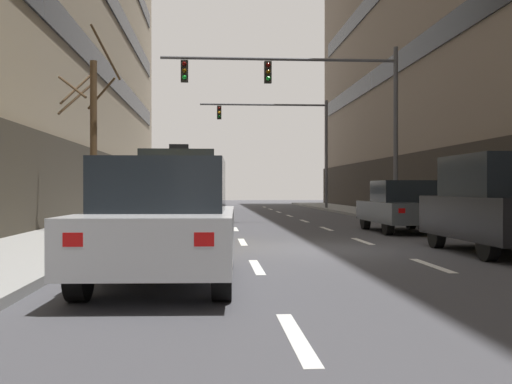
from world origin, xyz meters
The scene contains 27 objects.
ground_plane centered at (0.00, 0.00, 0.00)m, with size 120.00×120.00×0.00m, color #424247.
sidewalk_left centered at (-6.04, 0.00, 0.07)m, with size 2.90×80.00×0.14m, color gray.
lane_stripe_l1_s2 centered at (-1.53, -8.00, 0.00)m, with size 0.16×2.00×0.01m, color silver.
lane_stripe_l1_s3 centered at (-1.53, -3.00, 0.00)m, with size 0.16×2.00×0.01m, color silver.
lane_stripe_l1_s4 centered at (-1.53, 2.00, 0.00)m, with size 0.16×2.00×0.01m, color silver.
lane_stripe_l1_s5 centered at (-1.53, 7.00, 0.00)m, with size 0.16×2.00×0.01m, color silver.
lane_stripe_l1_s6 centered at (-1.53, 12.00, 0.00)m, with size 0.16×2.00×0.01m, color silver.
lane_stripe_l1_s7 centered at (-1.53, 17.00, 0.00)m, with size 0.16×2.00×0.01m, color silver.
lane_stripe_l1_s8 centered at (-1.53, 22.00, 0.00)m, with size 0.16×2.00×0.01m, color silver.
lane_stripe_l1_s9 centered at (-1.53, 27.00, 0.00)m, with size 0.16×2.00×0.01m, color silver.
lane_stripe_l1_s10 centered at (-1.53, 32.00, 0.00)m, with size 0.16×2.00×0.01m, color silver.
lane_stripe_l2_s3 centered at (1.53, -3.00, 0.00)m, with size 0.16×2.00×0.01m, color silver.
lane_stripe_l2_s4 centered at (1.53, 2.00, 0.00)m, with size 0.16×2.00×0.01m, color silver.
lane_stripe_l2_s5 centered at (1.53, 7.00, 0.00)m, with size 0.16×2.00×0.01m, color silver.
lane_stripe_l2_s6 centered at (1.53, 12.00, 0.00)m, with size 0.16×2.00×0.01m, color silver.
lane_stripe_l2_s7 centered at (1.53, 17.00, 0.00)m, with size 0.16×2.00×0.01m, color silver.
lane_stripe_l2_s8 centered at (1.53, 22.00, 0.00)m, with size 0.16×2.00×0.01m, color silver.
lane_stripe_l2_s9 centered at (1.53, 27.00, 0.00)m, with size 0.16×2.00×0.01m, color silver.
lane_stripe_l2_s10 centered at (1.53, 32.00, 0.00)m, with size 0.16×2.00×0.01m, color silver.
car_driving_0 centered at (-2.96, -4.74, 0.86)m, with size 2.12×4.72×1.74m.
taxi_driving_1 centered at (-3.09, 1.48, 1.11)m, with size 1.95×4.60×2.41m.
car_driving_2 centered at (-3.15, 27.85, 0.79)m, with size 1.98×4.38×1.61m.
car_parked_1 centered at (3.53, -1.18, 1.01)m, with size 1.79×4.22×2.04m.
car_parked_2 centered at (3.53, 5.25, 0.78)m, with size 1.79×4.25×1.59m.
traffic_signal_0 centered at (1.81, 10.61, 4.99)m, with size 9.36×0.35×6.83m.
traffic_signal_1 centered at (2.65, 25.62, 4.90)m, with size 8.14×0.35×6.85m.
street_tree_0 centered at (-5.78, 4.86, 2.90)m, with size 1.82×2.00×5.83m.
Camera 1 is at (-2.28, -13.53, 1.33)m, focal length 43.50 mm.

